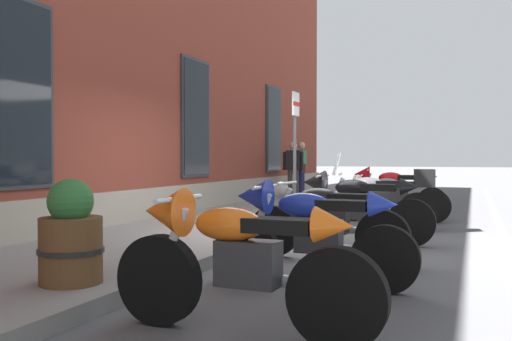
{
  "coord_description": "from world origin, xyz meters",
  "views": [
    {
      "loc": [
        -7.93,
        -2.74,
        1.25
      ],
      "look_at": [
        0.13,
        0.47,
        1.05
      ],
      "focal_mm": 38.47,
      "sensor_mm": 36.0,
      "label": 1
    }
  ],
  "objects_px": {
    "motorcycle_black_naked": "(325,221)",
    "motorcycle_silver_touring": "(380,198)",
    "motorcycle_black_sport": "(354,204)",
    "pedestrian_dark_jacket": "(293,166)",
    "motorcycle_grey_naked": "(391,198)",
    "parking_sign": "(295,135)",
    "barrel_planter": "(71,238)",
    "motorcycle_red_sport": "(391,189)",
    "pedestrian_striped_shirt": "(302,166)",
    "motorcycle_blue_sport": "(306,228)",
    "motorcycle_orange_sport": "(233,256)"
  },
  "relations": [
    {
      "from": "motorcycle_blue_sport",
      "to": "parking_sign",
      "type": "height_order",
      "value": "parking_sign"
    },
    {
      "from": "motorcycle_blue_sport",
      "to": "parking_sign",
      "type": "bearing_deg",
      "value": 18.88
    },
    {
      "from": "motorcycle_orange_sport",
      "to": "motorcycle_black_sport",
      "type": "height_order",
      "value": "motorcycle_black_sport"
    },
    {
      "from": "barrel_planter",
      "to": "pedestrian_striped_shirt",
      "type": "bearing_deg",
      "value": 6.92
    },
    {
      "from": "motorcycle_grey_naked",
      "to": "parking_sign",
      "type": "xyz_separation_m",
      "value": [
        -1.12,
        1.61,
        1.21
      ]
    },
    {
      "from": "barrel_planter",
      "to": "motorcycle_blue_sport",
      "type": "bearing_deg",
      "value": -54.49
    },
    {
      "from": "pedestrian_striped_shirt",
      "to": "motorcycle_orange_sport",
      "type": "bearing_deg",
      "value": -165.32
    },
    {
      "from": "motorcycle_grey_naked",
      "to": "pedestrian_dark_jacket",
      "type": "relative_size",
      "value": 1.4
    },
    {
      "from": "motorcycle_red_sport",
      "to": "motorcycle_black_naked",
      "type": "bearing_deg",
      "value": 179.92
    },
    {
      "from": "motorcycle_black_sport",
      "to": "motorcycle_grey_naked",
      "type": "xyz_separation_m",
      "value": [
        2.91,
        -0.14,
        -0.11
      ]
    },
    {
      "from": "motorcycle_orange_sport",
      "to": "motorcycle_blue_sport",
      "type": "xyz_separation_m",
      "value": [
        1.62,
        -0.06,
        0.0
      ]
    },
    {
      "from": "motorcycle_black_sport",
      "to": "pedestrian_dark_jacket",
      "type": "xyz_separation_m",
      "value": [
        6.73,
        3.09,
        0.44
      ]
    },
    {
      "from": "pedestrian_striped_shirt",
      "to": "parking_sign",
      "type": "distance_m",
      "value": 5.89
    },
    {
      "from": "motorcycle_red_sport",
      "to": "pedestrian_dark_jacket",
      "type": "bearing_deg",
      "value": 50.67
    },
    {
      "from": "motorcycle_silver_touring",
      "to": "motorcycle_grey_naked",
      "type": "height_order",
      "value": "motorcycle_silver_touring"
    },
    {
      "from": "motorcycle_black_sport",
      "to": "barrel_planter",
      "type": "xyz_separation_m",
      "value": [
        -4.12,
        1.66,
        -0.02
      ]
    },
    {
      "from": "motorcycle_orange_sport",
      "to": "parking_sign",
      "type": "distance_m",
      "value": 6.54
    },
    {
      "from": "pedestrian_striped_shirt",
      "to": "barrel_planter",
      "type": "bearing_deg",
      "value": -173.08
    },
    {
      "from": "parking_sign",
      "to": "motorcycle_grey_naked",
      "type": "bearing_deg",
      "value": -55.23
    },
    {
      "from": "motorcycle_black_sport",
      "to": "parking_sign",
      "type": "height_order",
      "value": "parking_sign"
    },
    {
      "from": "motorcycle_grey_naked",
      "to": "motorcycle_red_sport",
      "type": "bearing_deg",
      "value": 7.91
    },
    {
      "from": "motorcycle_black_sport",
      "to": "motorcycle_red_sport",
      "type": "relative_size",
      "value": 1.0
    },
    {
      "from": "motorcycle_red_sport",
      "to": "parking_sign",
      "type": "height_order",
      "value": "parking_sign"
    },
    {
      "from": "motorcycle_red_sport",
      "to": "barrel_planter",
      "type": "bearing_deg",
      "value": 169.08
    },
    {
      "from": "motorcycle_red_sport",
      "to": "motorcycle_black_sport",
      "type": "bearing_deg",
      "value": -179.35
    },
    {
      "from": "motorcycle_red_sport",
      "to": "motorcycle_orange_sport",
      "type": "bearing_deg",
      "value": -179.33
    },
    {
      "from": "pedestrian_dark_jacket",
      "to": "motorcycle_orange_sport",
      "type": "bearing_deg",
      "value": -164.33
    },
    {
      "from": "pedestrian_dark_jacket",
      "to": "pedestrian_striped_shirt",
      "type": "bearing_deg",
      "value": -2.06
    },
    {
      "from": "motorcycle_blue_sport",
      "to": "parking_sign",
      "type": "xyz_separation_m",
      "value": [
        4.65,
        1.59,
        1.11
      ]
    },
    {
      "from": "parking_sign",
      "to": "barrel_planter",
      "type": "xyz_separation_m",
      "value": [
        -5.92,
        0.19,
        -1.12
      ]
    },
    {
      "from": "motorcycle_black_naked",
      "to": "motorcycle_silver_touring",
      "type": "height_order",
      "value": "motorcycle_silver_touring"
    },
    {
      "from": "parking_sign",
      "to": "motorcycle_black_naked",
      "type": "bearing_deg",
      "value": -156.53
    },
    {
      "from": "barrel_planter",
      "to": "motorcycle_grey_naked",
      "type": "bearing_deg",
      "value": -14.33
    },
    {
      "from": "motorcycle_black_naked",
      "to": "pedestrian_dark_jacket",
      "type": "relative_size",
      "value": 1.3
    },
    {
      "from": "pedestrian_dark_jacket",
      "to": "motorcycle_silver_touring",
      "type": "bearing_deg",
      "value": -148.33
    },
    {
      "from": "motorcycle_blue_sport",
      "to": "motorcycle_grey_naked",
      "type": "xyz_separation_m",
      "value": [
        5.77,
        -0.02,
        -0.1
      ]
    },
    {
      "from": "motorcycle_blue_sport",
      "to": "motorcycle_black_naked",
      "type": "height_order",
      "value": "motorcycle_blue_sport"
    },
    {
      "from": "motorcycle_blue_sport",
      "to": "motorcycle_black_naked",
      "type": "xyz_separation_m",
      "value": [
        1.38,
        0.17,
        -0.09
      ]
    },
    {
      "from": "motorcycle_black_sport",
      "to": "barrel_planter",
      "type": "bearing_deg",
      "value": 158.06
    },
    {
      "from": "motorcycle_black_sport",
      "to": "barrel_planter",
      "type": "height_order",
      "value": "barrel_planter"
    },
    {
      "from": "motorcycle_silver_touring",
      "to": "motorcycle_grey_naked",
      "type": "xyz_separation_m",
      "value": [
        1.41,
        0.0,
        -0.09
      ]
    },
    {
      "from": "motorcycle_blue_sport",
      "to": "motorcycle_silver_touring",
      "type": "xyz_separation_m",
      "value": [
        4.36,
        -0.02,
        -0.01
      ]
    },
    {
      "from": "motorcycle_blue_sport",
      "to": "barrel_planter",
      "type": "xyz_separation_m",
      "value": [
        -1.27,
        1.78,
        -0.02
      ]
    },
    {
      "from": "motorcycle_black_sport",
      "to": "motorcycle_red_sport",
      "type": "xyz_separation_m",
      "value": [
        4.24,
        0.05,
        0.0
      ]
    },
    {
      "from": "motorcycle_grey_naked",
      "to": "pedestrian_striped_shirt",
      "type": "bearing_deg",
      "value": 35.3
    },
    {
      "from": "motorcycle_red_sport",
      "to": "pedestrian_dark_jacket",
      "type": "xyz_separation_m",
      "value": [
        2.49,
        3.04,
        0.43
      ]
    },
    {
      "from": "motorcycle_black_naked",
      "to": "pedestrian_striped_shirt",
      "type": "bearing_deg",
      "value": 18.66
    },
    {
      "from": "parking_sign",
      "to": "pedestrian_dark_jacket",
      "type": "bearing_deg",
      "value": 18.1
    },
    {
      "from": "motorcycle_black_sport",
      "to": "pedestrian_striped_shirt",
      "type": "height_order",
      "value": "pedestrian_striped_shirt"
    },
    {
      "from": "barrel_planter",
      "to": "motorcycle_silver_touring",
      "type": "bearing_deg",
      "value": -17.75
    }
  ]
}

